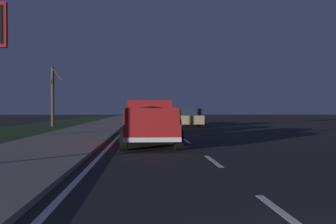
# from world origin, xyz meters

# --- Properties ---
(ground) EXTENTS (144.00, 144.00, 0.00)m
(ground) POSITION_xyz_m (27.00, 0.00, 0.00)
(ground) COLOR black
(sidewalk_shoulder) EXTENTS (108.00, 4.00, 0.12)m
(sidewalk_shoulder) POSITION_xyz_m (27.00, 5.70, 0.06)
(sidewalk_shoulder) COLOR slate
(sidewalk_shoulder) RESTS_ON ground
(grass_verge) EXTENTS (108.00, 6.00, 0.01)m
(grass_verge) POSITION_xyz_m (27.00, 10.70, 0.00)
(grass_verge) COLOR #1E3819
(grass_verge) RESTS_ON ground
(lane_markings) EXTENTS (108.00, 3.54, 0.01)m
(lane_markings) POSITION_xyz_m (28.79, 2.55, 0.00)
(lane_markings) COLOR silver
(lane_markings) RESTS_ON ground
(pickup_truck) EXTENTS (5.45, 2.33, 1.87)m
(pickup_truck) POSITION_xyz_m (13.52, 1.75, 0.98)
(pickup_truck) COLOR maroon
(pickup_truck) RESTS_ON ground
(sedan_tan) EXTENTS (4.42, 2.05, 1.54)m
(sedan_tan) POSITION_xyz_m (29.69, -1.91, 0.78)
(sedan_tan) COLOR #9E845B
(sedan_tan) RESTS_ON ground
(sedan_red) EXTENTS (4.40, 2.03, 1.54)m
(sedan_red) POSITION_xyz_m (31.32, 1.72, 0.78)
(sedan_red) COLOR maroon
(sedan_red) RESTS_ON ground
(sedan_black) EXTENTS (4.43, 2.07, 1.54)m
(sedan_black) POSITION_xyz_m (20.54, 1.51, 0.78)
(sedan_black) COLOR black
(sedan_black) RESTS_ON ground
(bare_tree_far) EXTENTS (0.91, 1.14, 5.15)m
(bare_tree_far) POSITION_xyz_m (31.21, 9.92, 2.73)
(bare_tree_far) COLOR #423323
(bare_tree_far) RESTS_ON ground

